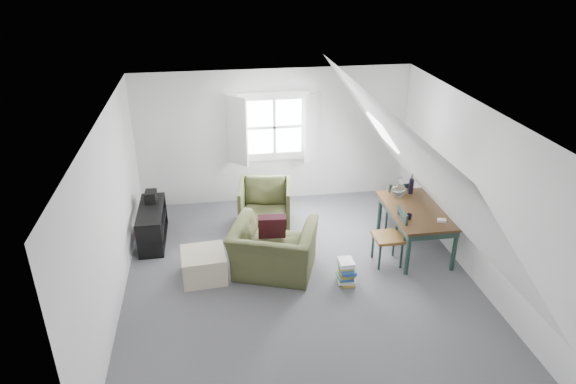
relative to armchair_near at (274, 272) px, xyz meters
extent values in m
plane|color=#515156|center=(0.35, -0.26, 0.00)|extent=(5.50, 5.50, 0.00)
plane|color=white|center=(0.35, -0.26, 2.50)|extent=(5.50, 5.50, 0.00)
plane|color=silver|center=(0.35, 2.49, 1.25)|extent=(5.00, 0.00, 5.00)
plane|color=silver|center=(0.35, -3.01, 1.25)|extent=(5.00, 0.00, 5.00)
plane|color=silver|center=(-2.15, -0.26, 1.25)|extent=(0.00, 5.50, 5.50)
plane|color=silver|center=(2.85, -0.26, 1.25)|extent=(0.00, 5.50, 5.50)
plane|color=white|center=(-1.20, -0.26, 1.78)|extent=(3.19, 5.50, 4.48)
plane|color=white|center=(1.90, -0.26, 1.78)|extent=(3.19, 5.50, 4.48)
cube|color=white|center=(0.35, 2.47, 1.45)|extent=(1.30, 0.04, 1.30)
cube|color=white|center=(-0.33, 2.31, 1.45)|extent=(0.35, 0.35, 1.25)
cube|color=white|center=(1.03, 2.31, 1.45)|extent=(0.35, 0.35, 1.25)
cube|color=white|center=(0.35, 2.46, 1.45)|extent=(1.00, 0.02, 1.00)
cube|color=white|center=(0.35, 2.44, 1.45)|extent=(1.08, 0.04, 0.05)
cube|color=white|center=(0.35, 2.44, 1.45)|extent=(0.05, 0.04, 1.08)
cube|color=white|center=(1.90, 1.04, 1.75)|extent=(0.35, 0.75, 0.47)
imported|color=#3C4023|center=(0.00, 0.00, 0.00)|extent=(1.47, 1.38, 0.77)
imported|color=#3C4023|center=(0.04, 1.43, 0.00)|extent=(0.99, 1.01, 0.81)
cube|color=#350E17|center=(0.00, 0.15, 0.69)|extent=(0.42, 0.26, 0.42)
cube|color=#BFB095|center=(-1.03, 0.03, 0.21)|extent=(0.67, 0.67, 0.42)
cube|color=#352110|center=(2.29, 0.29, 0.71)|extent=(0.88, 1.46, 0.04)
cube|color=#1E332C|center=(2.29, 0.29, 0.63)|extent=(0.78, 1.36, 0.12)
cylinder|color=#1E332C|center=(1.93, -0.36, 0.35)|extent=(0.07, 0.07, 0.69)
cylinder|color=#1E332C|center=(2.65, -0.36, 0.35)|extent=(0.07, 0.07, 0.69)
cylinder|color=#1E332C|center=(1.93, 0.94, 0.35)|extent=(0.07, 0.07, 0.69)
cylinder|color=#1E332C|center=(2.65, 0.94, 0.35)|extent=(0.07, 0.07, 0.69)
sphere|color=silver|center=(2.14, 0.74, 0.86)|extent=(0.23, 0.23, 0.23)
cylinder|color=silver|center=(2.14, 0.74, 1.00)|extent=(0.07, 0.07, 0.13)
cylinder|color=black|center=(2.39, 0.84, 0.86)|extent=(0.08, 0.08, 0.25)
cylinder|color=#3F2D1E|center=(2.39, 0.84, 1.14)|extent=(0.03, 0.05, 0.45)
cylinder|color=#3F2D1E|center=(2.41, 0.85, 1.14)|extent=(0.04, 0.06, 0.45)
cylinder|color=#3F2D1E|center=(2.38, 0.83, 1.14)|extent=(0.05, 0.08, 0.45)
imported|color=black|center=(2.04, -0.01, 0.73)|extent=(0.10, 0.10, 0.08)
cube|color=white|center=(2.49, -0.16, 0.75)|extent=(0.14, 0.11, 0.04)
cube|color=brown|center=(2.23, 1.12, 0.44)|extent=(0.41, 0.41, 0.05)
cylinder|color=#1E332C|center=(2.39, 1.28, 0.21)|extent=(0.03, 0.03, 0.42)
cylinder|color=#1E332C|center=(2.39, 0.95, 0.21)|extent=(0.03, 0.03, 0.42)
cylinder|color=#1E332C|center=(2.07, 1.28, 0.21)|extent=(0.03, 0.03, 0.42)
cylinder|color=#1E332C|center=(2.07, 0.95, 0.21)|extent=(0.03, 0.03, 0.42)
cylinder|color=#1E332C|center=(2.39, 0.93, 0.65)|extent=(0.03, 0.03, 0.44)
cylinder|color=#1E332C|center=(2.07, 0.93, 0.65)|extent=(0.03, 0.03, 0.44)
cube|color=#1E332C|center=(2.23, 0.93, 0.82)|extent=(0.33, 0.03, 0.08)
cube|color=#1E332C|center=(2.23, 0.93, 0.70)|extent=(0.33, 0.03, 0.06)
cube|color=brown|center=(1.74, -0.02, 0.45)|extent=(0.42, 0.42, 0.05)
cylinder|color=#1E332C|center=(1.57, 0.15, 0.21)|extent=(0.04, 0.04, 0.43)
cylinder|color=#1E332C|center=(1.91, 0.15, 0.21)|extent=(0.04, 0.04, 0.43)
cylinder|color=#1E332C|center=(1.57, -0.19, 0.21)|extent=(0.04, 0.04, 0.43)
cylinder|color=#1E332C|center=(1.91, -0.19, 0.21)|extent=(0.04, 0.04, 0.43)
cylinder|color=#1E332C|center=(1.93, 0.15, 0.67)|extent=(0.04, 0.04, 0.45)
cylinder|color=#1E332C|center=(1.93, -0.19, 0.67)|extent=(0.04, 0.04, 0.45)
cube|color=#1E332C|center=(1.93, -0.02, 0.85)|extent=(0.03, 0.34, 0.08)
cube|color=#1E332C|center=(1.93, -0.02, 0.72)|extent=(0.03, 0.34, 0.06)
cube|color=black|center=(-1.84, 1.22, 0.01)|extent=(0.39, 1.16, 0.03)
cube|color=black|center=(-1.84, 1.22, 0.29)|extent=(0.39, 1.16, 0.03)
cube|color=black|center=(-1.84, 1.22, 0.58)|extent=(0.39, 1.16, 0.03)
cube|color=black|center=(-1.84, 0.66, 0.29)|extent=(0.39, 0.03, 0.58)
cube|color=black|center=(-1.84, 1.79, 0.29)|extent=(0.39, 0.03, 0.58)
cube|color=#264C99|center=(-1.84, 0.88, 0.12)|extent=(0.17, 0.19, 0.21)
cube|color=red|center=(-1.84, 1.32, 0.12)|extent=(0.17, 0.23, 0.21)
cube|color=white|center=(-1.84, 1.03, 0.41)|extent=(0.17, 0.21, 0.19)
cube|color=black|center=(-1.84, 1.47, 0.68)|extent=(0.19, 0.25, 0.20)
cube|color=#B29933|center=(1.01, -0.44, 0.02)|extent=(0.20, 0.26, 0.03)
cube|color=white|center=(0.98, -0.43, 0.05)|extent=(0.25, 0.28, 0.03)
cube|color=white|center=(1.02, -0.45, 0.08)|extent=(0.21, 0.28, 0.03)
cube|color=#337F4C|center=(0.97, -0.44, 0.11)|extent=(0.21, 0.26, 0.03)
cube|color=#264C99|center=(0.99, -0.46, 0.13)|extent=(0.23, 0.29, 0.02)
cube|color=#B29933|center=(0.99, -0.44, 0.16)|extent=(0.20, 0.26, 0.02)
cube|color=#B29933|center=(1.00, -0.42, 0.18)|extent=(0.23, 0.28, 0.03)
cube|color=#264C99|center=(1.02, -0.46, 0.22)|extent=(0.23, 0.29, 0.03)
cube|color=#264C99|center=(1.00, -0.46, 0.25)|extent=(0.23, 0.28, 0.03)
cube|color=#B29933|center=(0.99, -0.41, 0.28)|extent=(0.21, 0.27, 0.03)
cube|color=white|center=(0.98, -0.42, 0.32)|extent=(0.21, 0.24, 0.04)
cube|color=white|center=(0.99, -0.42, 0.35)|extent=(0.21, 0.26, 0.03)
camera|label=1|loc=(-0.79, -6.38, 4.40)|focal=32.00mm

